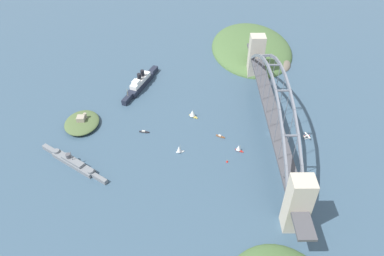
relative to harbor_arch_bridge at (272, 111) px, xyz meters
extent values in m
plane|color=#385166|center=(0.00, 0.00, -29.22)|extent=(1400.00, 1400.00, 0.00)
cube|color=#BCB29E|center=(-113.48, 0.00, -1.91)|extent=(15.46, 17.90, 54.61)
cube|color=#BCB29E|center=(113.48, 0.00, -1.91)|extent=(15.46, 17.90, 54.61)
cube|color=#47474C|center=(0.00, 0.00, -2.28)|extent=(211.51, 13.97, 2.40)
cube|color=#47474C|center=(-133.21, 0.00, -2.28)|extent=(24.00, 13.97, 2.40)
cube|color=#47474C|center=(133.21, 0.00, -2.28)|extent=(24.00, 13.97, 2.40)
cube|color=slate|center=(-98.66, -6.28, 5.65)|extent=(23.80, 1.80, 18.46)
cube|color=slate|center=(-76.73, -6.28, 19.76)|extent=(23.49, 1.80, 15.13)
cube|color=slate|center=(-54.81, -6.28, 30.34)|extent=(23.12, 1.80, 11.78)
cube|color=slate|center=(-32.89, -6.28, 37.39)|extent=(22.67, 1.80, 8.40)
cube|color=slate|center=(-10.96, -6.28, 40.91)|extent=(22.18, 1.80, 4.95)
cube|color=slate|center=(10.96, -6.28, 40.91)|extent=(22.18, 1.80, 4.95)
cube|color=slate|center=(32.89, -6.28, 37.39)|extent=(22.67, 1.80, 8.40)
cube|color=slate|center=(54.81, -6.28, 30.34)|extent=(23.12, 1.80, 11.78)
cube|color=slate|center=(76.73, -6.28, 19.76)|extent=(23.49, 1.80, 15.13)
cube|color=slate|center=(98.66, -6.28, 5.65)|extent=(23.80, 1.80, 18.46)
cube|color=slate|center=(-98.66, 6.28, 5.65)|extent=(23.80, 1.80, 18.46)
cube|color=slate|center=(-76.73, 6.28, 19.76)|extent=(23.49, 1.80, 15.13)
cube|color=slate|center=(-54.81, 6.28, 30.34)|extent=(23.12, 1.80, 11.78)
cube|color=slate|center=(-32.89, 6.28, 37.39)|extent=(22.67, 1.80, 8.40)
cube|color=slate|center=(-10.96, 6.28, 40.91)|extent=(22.18, 1.80, 4.95)
cube|color=slate|center=(10.96, 6.28, 40.91)|extent=(22.18, 1.80, 4.95)
cube|color=slate|center=(32.89, 6.28, 37.39)|extent=(22.67, 1.80, 8.40)
cube|color=slate|center=(54.81, 6.28, 30.34)|extent=(23.12, 1.80, 11.78)
cube|color=slate|center=(76.73, 6.28, 19.76)|extent=(23.49, 1.80, 15.13)
cube|color=slate|center=(98.66, 6.28, 5.65)|extent=(23.80, 1.80, 18.46)
cube|color=slate|center=(-109.62, 0.00, -2.28)|extent=(1.40, 12.57, 1.40)
cube|color=slate|center=(-65.77, 0.00, 25.93)|extent=(1.40, 12.57, 1.40)
cube|color=slate|center=(-21.92, 0.00, 40.03)|extent=(1.40, 12.57, 1.40)
cube|color=slate|center=(21.92, 0.00, 40.03)|extent=(1.40, 12.57, 1.40)
cube|color=slate|center=(65.77, 0.00, 25.93)|extent=(1.40, 12.57, 1.40)
cube|color=slate|center=(109.62, 0.00, -2.28)|extent=(1.40, 12.57, 1.40)
cylinder|color=slate|center=(-87.69, -6.28, 6.25)|extent=(0.56, 0.56, 14.67)
cylinder|color=slate|center=(-87.69, 6.28, 6.25)|extent=(0.56, 0.56, 14.67)
cylinder|color=slate|center=(-65.77, -6.28, 12.42)|extent=(0.56, 0.56, 27.01)
cylinder|color=slate|center=(-65.77, 6.28, 12.42)|extent=(0.56, 0.56, 27.01)
cylinder|color=slate|center=(-43.85, -6.28, 16.83)|extent=(0.56, 0.56, 35.82)
cylinder|color=slate|center=(-43.85, 6.28, 16.83)|extent=(0.56, 0.56, 35.82)
cylinder|color=slate|center=(-21.92, -6.28, 19.48)|extent=(0.56, 0.56, 41.11)
cylinder|color=slate|center=(-21.92, 6.28, 19.48)|extent=(0.56, 0.56, 41.11)
cylinder|color=slate|center=(0.00, -6.28, 20.36)|extent=(0.56, 0.56, 42.87)
cylinder|color=slate|center=(0.00, 6.28, 20.36)|extent=(0.56, 0.56, 42.87)
cylinder|color=slate|center=(21.92, -6.28, 19.48)|extent=(0.56, 0.56, 41.11)
cylinder|color=slate|center=(21.92, 6.28, 19.48)|extent=(0.56, 0.56, 41.11)
cylinder|color=slate|center=(43.85, -6.28, 16.83)|extent=(0.56, 0.56, 35.82)
cylinder|color=slate|center=(43.85, 6.28, 16.83)|extent=(0.56, 0.56, 35.82)
cylinder|color=slate|center=(65.77, -6.28, 12.42)|extent=(0.56, 0.56, 27.01)
cylinder|color=slate|center=(65.77, 6.28, 12.42)|extent=(0.56, 0.56, 27.01)
cylinder|color=slate|center=(87.69, -6.28, 6.25)|extent=(0.56, 0.56, 14.67)
cylinder|color=slate|center=(87.69, 6.28, 6.25)|extent=(0.56, 0.56, 14.67)
ellipsoid|color=#476638|center=(182.10, -6.02, -29.22)|extent=(158.76, 112.08, 29.86)
ellipsoid|color=#756B5B|center=(146.37, -36.84, -29.22)|extent=(55.57, 33.62, 16.42)
cube|color=#1E2333|center=(87.98, 141.77, -25.82)|extent=(50.24, 28.63, 6.78)
cube|color=#1E2333|center=(57.12, 154.41, -25.82)|extent=(17.60, 11.64, 6.78)
cube|color=#1E2333|center=(118.83, 129.12, -25.82)|extent=(18.04, 12.70, 6.78)
cube|color=white|center=(87.98, 141.77, -19.85)|extent=(38.08, 22.44, 5.16)
cube|color=white|center=(78.43, 145.68, -15.68)|extent=(10.61, 10.38, 3.20)
cylinder|color=black|center=(86.24, 142.48, -13.43)|extent=(4.70, 4.70, 7.69)
cylinder|color=black|center=(94.05, 139.28, -13.43)|extent=(4.70, 4.70, 7.69)
cylinder|color=tan|center=(59.05, 153.62, -17.43)|extent=(0.50, 0.50, 10.00)
cube|color=slate|center=(-43.94, 192.96, -27.05)|extent=(35.93, 46.89, 4.33)
cube|color=slate|center=(-63.29, 164.88, -27.05)|extent=(12.79, 16.18, 4.33)
cube|color=slate|center=(-24.60, 221.04, -27.05)|extent=(13.41, 16.61, 4.33)
cube|color=slate|center=(-43.94, 192.96, -23.50)|extent=(20.04, 24.87, 2.77)
cylinder|color=slate|center=(-57.24, 173.66, -23.78)|extent=(5.88, 5.88, 2.20)
cylinder|color=slate|center=(-30.64, 212.26, -23.78)|extent=(5.88, 5.88, 2.20)
cylinder|color=slate|center=(-43.94, 192.96, -17.12)|extent=(0.60, 0.60, 10.00)
cylinder|color=#4C4C51|center=(-41.04, 197.17, -19.92)|extent=(4.62, 4.62, 4.40)
ellipsoid|color=#4C6038|center=(15.37, 197.75, -25.88)|extent=(43.18, 36.47, 6.68)
cube|color=#9E937F|center=(15.37, 197.75, -20.73)|extent=(8.00, 8.00, 6.28)
cylinder|color=gray|center=(19.87, 194.25, -20.42)|extent=(3.60, 3.60, 6.91)
cylinder|color=#B7B7B2|center=(-5.94, -37.64, -28.77)|extent=(2.39, 5.40, 0.90)
cylinder|color=#B7B7B2|center=(-8.82, -38.49, -28.77)|extent=(2.39, 5.40, 0.90)
cylinder|color=maroon|center=(-5.94, -37.64, -27.69)|extent=(0.14, 0.14, 1.25)
cylinder|color=maroon|center=(-8.82, -38.49, -27.69)|extent=(0.14, 0.14, 1.25)
ellipsoid|color=silver|center=(-7.38, -38.06, -26.45)|extent=(3.12, 6.87, 1.24)
cylinder|color=maroon|center=(-6.51, -41.00, -26.45)|extent=(1.36, 1.10, 1.18)
cube|color=silver|center=(-7.14, -38.88, -25.92)|extent=(10.01, 4.46, 0.20)
cube|color=silver|center=(-8.23, -35.20, -26.33)|extent=(3.93, 2.13, 0.12)
cube|color=maroon|center=(-8.23, -35.20, -25.08)|extent=(0.43, 1.09, 1.50)
cube|color=black|center=(2.82, 130.10, -28.72)|extent=(3.38, 6.82, 1.00)
cube|color=black|center=(2.09, 125.82, -28.72)|extent=(1.62, 2.36, 1.00)
cube|color=black|center=(3.55, 134.39, -28.72)|extent=(1.88, 2.40, 1.00)
cube|color=beige|center=(2.95, 130.91, -27.66)|extent=(2.38, 3.53, 1.12)
cube|color=#B2231E|center=(-26.26, 33.16, -28.76)|extent=(4.51, 5.47, 0.91)
cube|color=#B2231E|center=(-28.03, 30.27, -28.76)|extent=(1.72, 1.96, 0.91)
cube|color=#B2231E|center=(-24.49, 36.04, -28.76)|extent=(1.89, 2.06, 0.91)
cylinder|color=tan|center=(-26.48, 32.79, -24.69)|extent=(0.16, 0.16, 7.22)
cone|color=white|center=(-25.71, 34.06, -25.05)|extent=(6.41, 6.41, 5.77)
cube|color=brown|center=(-5.16, 50.57, -28.64)|extent=(4.42, 6.03, 1.16)
cube|color=brown|center=(-6.95, 47.16, -28.64)|extent=(1.85, 2.21, 1.16)
cube|color=brown|center=(-3.38, 53.98, -28.64)|extent=(2.04, 2.31, 1.16)
cube|color=beige|center=(-4.83, 51.21, -27.45)|extent=(2.73, 3.29, 1.20)
cube|color=silver|center=(-27.42, 91.98, -28.76)|extent=(3.30, 5.23, 0.90)
cube|color=silver|center=(-26.73, 88.83, -28.76)|extent=(1.37, 1.80, 0.90)
cube|color=silver|center=(-28.10, 95.14, -28.76)|extent=(1.57, 1.84, 0.90)
cylinder|color=tan|center=(-27.33, 91.59, -23.95)|extent=(0.16, 0.16, 8.72)
cone|color=white|center=(-27.63, 92.97, -24.39)|extent=(5.28, 5.28, 6.98)
cube|color=gold|center=(28.36, 78.16, -28.73)|extent=(6.45, 7.04, 0.97)
cube|color=gold|center=(25.65, 74.72, -28.73)|extent=(2.43, 2.57, 0.97)
cube|color=gold|center=(31.07, 81.60, -28.73)|extent=(2.64, 2.74, 0.97)
cylinder|color=tan|center=(28.02, 77.73, -23.83)|extent=(0.16, 0.16, 8.83)
cone|color=white|center=(29.21, 79.24, -24.27)|extent=(8.46, 8.46, 7.06)
cone|color=red|center=(-41.33, 46.57, -28.12)|extent=(2.20, 2.20, 2.20)
sphere|color=#F2E566|center=(-41.33, 46.57, -26.72)|extent=(0.50, 0.50, 0.50)
camera|label=1|loc=(-290.08, 82.60, 225.62)|focal=34.55mm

